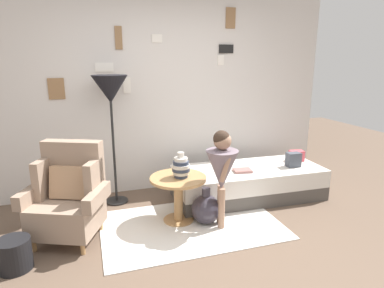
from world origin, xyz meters
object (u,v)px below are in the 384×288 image
at_px(magazine_basket, 14,254).
at_px(demijohn_near, 206,209).
at_px(floor_lamp, 110,94).
at_px(side_table, 178,189).
at_px(armchair, 69,197).
at_px(vase_striped, 181,167).
at_px(person_child, 222,167).
at_px(book_on_daybed, 242,170).
at_px(daybed, 248,182).

bearing_deg(magazine_basket, demijohn_near, 8.68).
height_order(floor_lamp, magazine_basket, floor_lamp).
xyz_separation_m(demijohn_near, magazine_basket, (-1.85, -0.28, -0.03)).
bearing_deg(floor_lamp, side_table, -50.29).
bearing_deg(armchair, floor_lamp, 54.98).
relative_size(armchair, vase_striped, 3.46).
bearing_deg(person_child, book_on_daybed, 45.79).
height_order(armchair, magazine_basket, armchair).
relative_size(floor_lamp, magazine_basket, 5.65).
bearing_deg(floor_lamp, daybed, -12.64).
distance_m(armchair, person_child, 1.57).
bearing_deg(armchair, magazine_basket, -136.86).
xyz_separation_m(daybed, side_table, (-1.04, -0.37, 0.18)).
xyz_separation_m(armchair, daybed, (2.17, 0.36, -0.24)).
relative_size(daybed, person_child, 1.81).
relative_size(daybed, magazine_basket, 6.87).
bearing_deg(book_on_daybed, person_child, -134.21).
bearing_deg(demijohn_near, daybed, 33.17).
relative_size(floor_lamp, demijohn_near, 3.87).
relative_size(armchair, side_table, 1.57).
distance_m(armchair, magazine_basket, 0.69).
distance_m(side_table, book_on_daybed, 0.94).
relative_size(vase_striped, book_on_daybed, 1.27).
bearing_deg(book_on_daybed, demijohn_near, -147.89).
bearing_deg(side_table, magazine_basket, -165.16).
bearing_deg(magazine_basket, daybed, 16.66).
bearing_deg(floor_lamp, person_child, -44.38).
xyz_separation_m(side_table, floor_lamp, (-0.61, 0.74, 0.99)).
bearing_deg(person_child, demijohn_near, 136.47).
distance_m(daybed, book_on_daybed, 0.28).
xyz_separation_m(vase_striped, book_on_daybed, (0.87, 0.27, -0.22)).
xyz_separation_m(vase_striped, person_child, (0.37, -0.24, 0.04)).
xyz_separation_m(daybed, demijohn_near, (-0.77, -0.50, -0.03)).
bearing_deg(floor_lamp, demijohn_near, -44.50).
bearing_deg(armchair, person_child, -9.70).
bearing_deg(vase_striped, magazine_basket, -165.86).
relative_size(person_child, demijohn_near, 2.60).
height_order(armchair, book_on_daybed, armchair).
bearing_deg(person_child, daybed, 44.19).
xyz_separation_m(floor_lamp, person_child, (1.01, -0.99, -0.69)).
bearing_deg(person_child, armchair, 170.30).
relative_size(daybed, vase_striped, 6.86).
bearing_deg(vase_striped, person_child, -33.01).
relative_size(book_on_daybed, demijohn_near, 0.54).
distance_m(book_on_daybed, magazine_basket, 2.58).
bearing_deg(armchair, side_table, -0.27).
distance_m(book_on_daybed, demijohn_near, 0.78).
bearing_deg(armchair, daybed, 9.45).
xyz_separation_m(armchair, demijohn_near, (1.40, -0.14, -0.27)).
distance_m(armchair, demijohn_near, 1.43).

